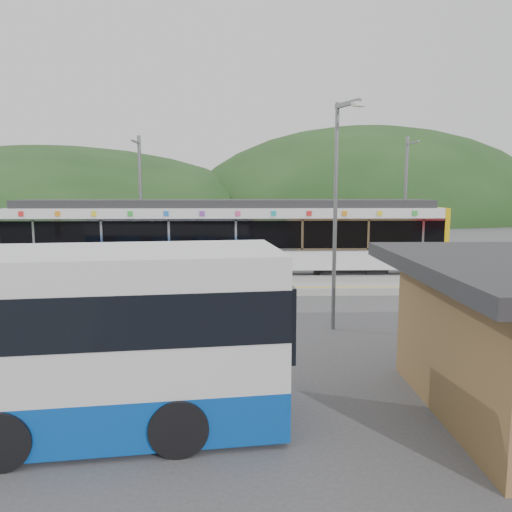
{
  "coord_description": "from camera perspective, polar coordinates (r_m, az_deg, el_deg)",
  "views": [
    {
      "loc": [
        -1.66,
        -17.84,
        4.29
      ],
      "look_at": [
        -1.15,
        1.0,
        1.73
      ],
      "focal_mm": 35.0,
      "sensor_mm": 36.0,
      "label": 1
    }
  ],
  "objects": [
    {
      "name": "platform",
      "position": [
        21.61,
        2.89,
        -3.33
      ],
      "size": [
        26.0,
        3.2,
        0.3
      ],
      "primitive_type": "cube",
      "color": "#9E9E99",
      "rests_on": "ground"
    },
    {
      "name": "yellow_line",
      "position": [
        20.31,
        3.17,
        -3.6
      ],
      "size": [
        26.0,
        0.1,
        0.01
      ],
      "primitive_type": "cube",
      "color": "yellow",
      "rests_on": "platform"
    },
    {
      "name": "catenary_mast_east",
      "position": [
        27.8,
        16.7,
        6.08
      ],
      "size": [
        0.18,
        1.8,
        7.0
      ],
      "color": "slate",
      "rests_on": "ground"
    },
    {
      "name": "catenary_mast_west",
      "position": [
        26.95,
        -13.06,
        6.17
      ],
      "size": [
        0.18,
        1.8,
        7.0
      ],
      "color": "slate",
      "rests_on": "ground"
    },
    {
      "name": "train",
      "position": [
        23.96,
        -3.42,
        2.38
      ],
      "size": [
        20.44,
        3.01,
        3.74
      ],
      "color": "black",
      "rests_on": "ground"
    },
    {
      "name": "lamp_post",
      "position": [
        14.97,
        9.17,
        6.59
      ],
      "size": [
        0.55,
        1.23,
        6.77
      ],
      "rotation": [
        0.0,
        0.0,
        0.4
      ],
      "color": "slate",
      "rests_on": "ground"
    },
    {
      "name": "ground",
      "position": [
        18.43,
        3.68,
        -5.76
      ],
      "size": [
        120.0,
        120.0,
        0.0
      ],
      "primitive_type": "plane",
      "color": "#4C4C4F",
      "rests_on": "ground"
    },
    {
      "name": "hills",
      "position": [
        24.8,
        16.94,
        -2.58
      ],
      "size": [
        146.0,
        149.0,
        26.0
      ],
      "color": "#1E3D19",
      "rests_on": "ground"
    }
  ]
}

